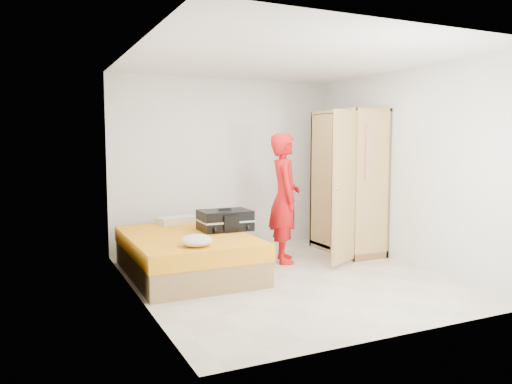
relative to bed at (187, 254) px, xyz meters
name	(u,v)px	position (x,y,z in m)	size (l,w,h in m)	color
room	(288,171)	(1.05, -0.69, 1.05)	(4.00, 4.02, 2.60)	beige
bed	(187,254)	(0.00, 0.00, 0.00)	(1.42, 2.02, 0.50)	olive
wardrobe	(348,186)	(2.50, 0.15, 0.75)	(1.11, 1.45, 2.10)	tan
person	(285,198)	(1.41, 0.06, 0.63)	(0.64, 0.42, 1.76)	red
suitcase	(225,220)	(0.54, 0.08, 0.38)	(0.68, 0.51, 0.29)	black
round_cushion	(197,240)	(-0.12, -0.74, 0.31)	(0.35, 0.35, 0.13)	silver
pillow	(177,220)	(0.11, 0.85, 0.30)	(0.53, 0.27, 0.10)	silver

